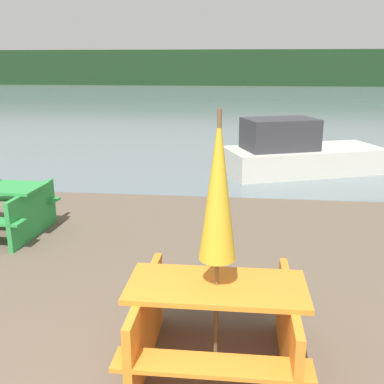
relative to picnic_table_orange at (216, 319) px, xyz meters
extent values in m
cube|color=slate|center=(-0.72, 30.21, -0.47)|extent=(60.00, 50.00, 0.00)
cube|color=#193319|center=(-0.72, 50.21, 1.54)|extent=(80.00, 1.60, 4.00)
cube|color=orange|center=(0.00, 0.00, 0.31)|extent=(1.53, 0.71, 0.04)
cube|color=orange|center=(0.00, -0.55, -0.06)|extent=(1.53, 0.29, 0.04)
cube|color=orange|center=(0.00, 0.55, -0.06)|extent=(1.53, 0.29, 0.04)
cube|color=orange|center=(-0.62, -0.01, -0.09)|extent=(0.08, 1.38, 0.75)
cube|color=orange|center=(0.62, 0.01, -0.09)|extent=(0.08, 1.38, 0.75)
cube|color=green|center=(-3.78, 3.39, -0.05)|extent=(1.91, 0.38, 0.04)
cube|color=green|center=(-3.00, 2.80, -0.09)|extent=(0.14, 1.38, 0.75)
cylinder|color=brown|center=(0.00, 0.00, 0.67)|extent=(0.04, 0.04, 2.28)
cone|color=gold|center=(0.00, 0.00, 1.19)|extent=(0.31, 0.31, 1.24)
cube|color=beige|center=(1.70, 7.58, -0.16)|extent=(4.08, 2.77, 0.61)
cube|color=#333338|center=(1.07, 7.35, 0.51)|extent=(1.93, 1.59, 0.73)
camera|label=1|loc=(0.18, -3.45, 2.15)|focal=42.00mm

